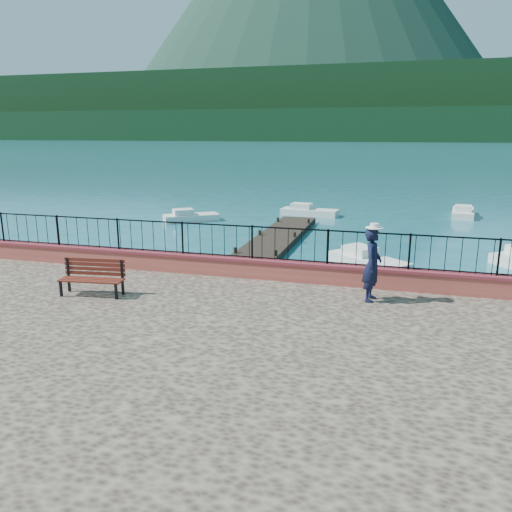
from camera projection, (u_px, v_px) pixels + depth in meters
The scene contains 14 objects.
ground at pixel (220, 372), 11.54m from camera, with size 2000.00×2000.00×0.00m, color #19596B.
parapet at pixel (262, 269), 14.63m from camera, with size 28.00×0.46×0.58m, color #BC5444.
railing at pixel (262, 243), 14.45m from camera, with size 27.00×0.05×0.95m, color black.
dock at pixel (267, 247), 23.23m from camera, with size 2.00×16.00×0.30m, color #2D231C.
far_forest at pixel (395, 125), 289.46m from camera, with size 900.00×60.00×18.00m, color black.
foothills at pixel (397, 107), 342.34m from camera, with size 900.00×120.00×44.00m, color black.
park_bench at pixel (93, 284), 13.12m from camera, with size 1.74×0.75×0.94m.
person at pixel (372, 265), 12.54m from camera, with size 0.68×0.45×1.88m, color black.
hat at pixel (375, 226), 12.30m from camera, with size 0.44×0.44×0.12m, color white.
boat_0 at pixel (196, 267), 18.93m from camera, with size 4.04×1.30×0.80m, color silver.
boat_1 at pixel (369, 258), 20.35m from camera, with size 3.50×1.30×0.80m, color white.
boat_3 at pixel (191, 215), 30.86m from camera, with size 3.34×1.30×0.80m, color silver.
boat_4 at pixel (310, 209), 32.94m from camera, with size 3.71×1.30×0.80m, color silver.
boat_5 at pixel (463, 210), 32.65m from camera, with size 3.66×1.30×0.80m, color silver.
Camera 1 is at (3.66, -9.92, 5.39)m, focal length 35.00 mm.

